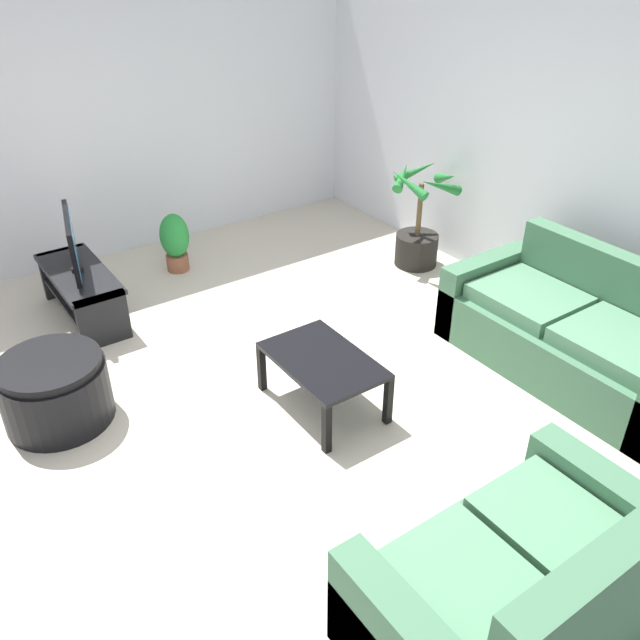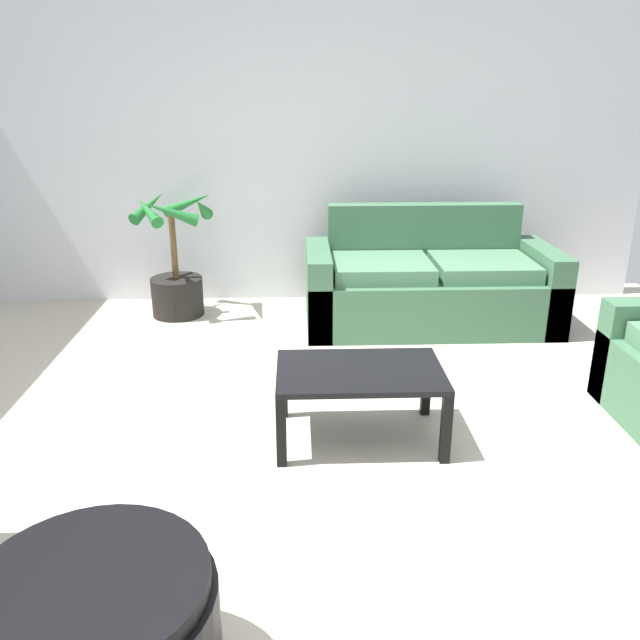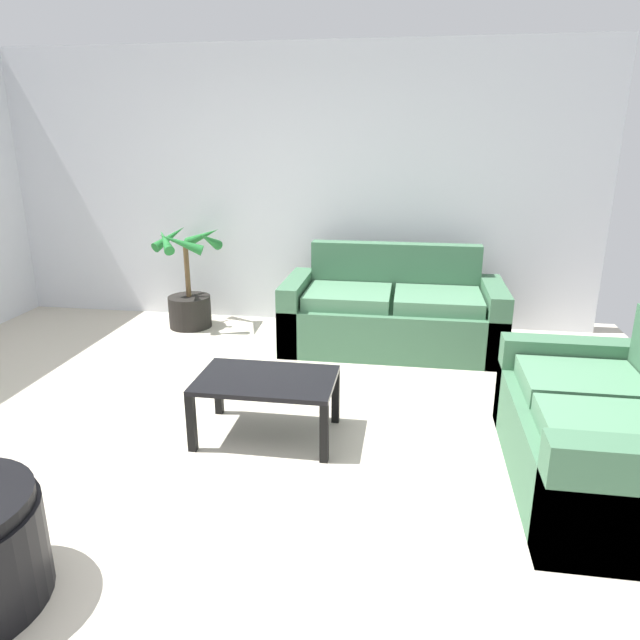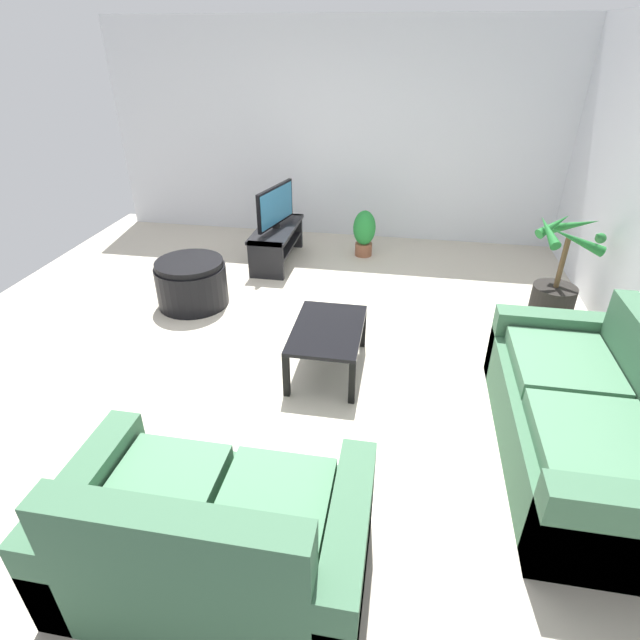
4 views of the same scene
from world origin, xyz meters
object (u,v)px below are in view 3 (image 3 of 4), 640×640
couch_loveseat (606,437)px  coffee_table (266,386)px  potted_palm (189,291)px  couch_main (392,315)px

couch_loveseat → coffee_table: couch_loveseat is taller
couch_loveseat → potted_palm: 4.01m
couch_loveseat → potted_palm: (-3.27, 2.32, 0.07)m
coffee_table → potted_palm: bearing=122.3°
couch_main → coffee_table: bearing=-111.9°
couch_loveseat → coffee_table: bearing=172.6°
couch_main → couch_loveseat: (1.24, -2.06, -0.00)m
couch_loveseat → coffee_table: (-1.96, 0.25, 0.05)m
potted_palm → coffee_table: bearing=-57.7°
couch_main → potted_palm: size_ratio=1.88×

